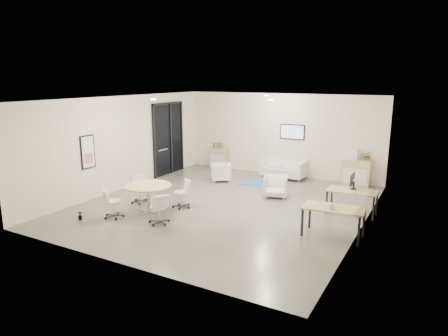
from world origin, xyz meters
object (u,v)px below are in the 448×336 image
sideboard_left (219,158)px  desk_rear (352,193)px  armchair_left (221,171)px  loveseat (284,169)px  armchair_right (275,185)px  sideboard_right (356,173)px  round_table (148,188)px  desk_front (334,210)px

sideboard_left → desk_rear: 7.00m
armchair_left → loveseat: bearing=97.0°
loveseat → armchair_right: (0.66, -2.52, 0.04)m
sideboard_right → armchair_left: 4.89m
desk_rear → round_table: bearing=-154.9°
armchair_left → round_table: size_ratio=0.54×
sideboard_right → desk_front: sideboard_right is taller
desk_front → desk_rear: bearing=82.9°
loveseat → desk_front: size_ratio=1.11×
round_table → sideboard_right: bearing=51.9°
armchair_right → round_table: 4.15m
loveseat → armchair_left: size_ratio=2.31×
round_table → armchair_right: bearing=50.9°
loveseat → desk_rear: 4.45m
desk_rear → desk_front: (-0.05, -1.90, 0.04)m
loveseat → armchair_right: bearing=-74.4°
desk_rear → desk_front: desk_front is taller
sideboard_right → desk_rear: size_ratio=0.69×
sideboard_right → armchair_right: bearing=-126.9°
sideboard_right → loveseat: 2.68m
desk_front → armchair_right: bearing=129.7°
armchair_right → desk_rear: bearing=-31.3°
armchair_right → desk_front: armchair_right is taller
desk_rear → armchair_left: bearing=161.5°
loveseat → round_table: round_table is taller
loveseat → desk_rear: loveseat is taller
sideboard_right → armchair_left: bearing=-159.0°
sideboard_right → armchair_left: (-4.57, -1.75, -0.12)m
loveseat → round_table: bearing=-107.9°
armchair_left → desk_rear: bearing=40.6°
armchair_right → desk_front: 3.50m
armchair_left → sideboard_right: bearing=77.9°
sideboard_right → round_table: sideboard_right is taller
loveseat → desk_front: 5.90m
desk_front → round_table: bearing=-177.2°
sideboard_left → desk_front: size_ratio=0.58×
desk_rear → round_table: (-5.14, -2.64, 0.09)m
sideboard_right → armchair_right: sideboard_right is taller
sideboard_right → desk_rear: (0.52, -3.24, 0.16)m
armchair_left → desk_front: (5.03, -3.39, 0.31)m
desk_front → loveseat: bearing=116.7°
armchair_right → armchair_left: bearing=141.4°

